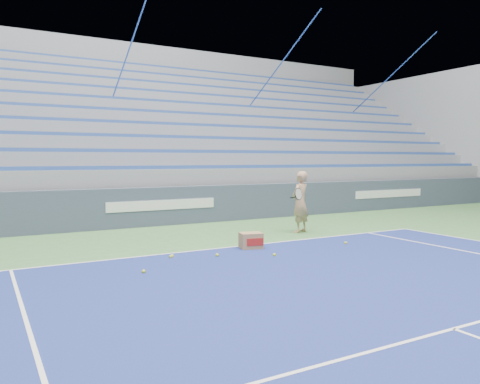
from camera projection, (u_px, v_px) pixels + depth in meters
sponsor_barrier at (161, 206)px, 13.40m from camera, size 30.00×0.32×1.10m
bleachers at (110, 147)px, 18.24m from camera, size 31.00×9.15×7.30m
tennis_player at (300, 202)px, 12.05m from camera, size 0.95×0.90×1.59m
ball_box at (251, 241)px, 9.89m from camera, size 0.52×0.44×0.34m
tennis_ball_0 at (171, 257)px, 8.93m from camera, size 0.07×0.07×0.07m
tennis_ball_1 at (172, 256)px, 9.00m from camera, size 0.07×0.07×0.07m
tennis_ball_2 at (217, 255)px, 9.07m from camera, size 0.07×0.07×0.07m
tennis_ball_3 at (144, 272)px, 7.75m from camera, size 0.07×0.07×0.07m
tennis_ball_4 at (346, 243)px, 10.39m from camera, size 0.07×0.07×0.07m
tennis_ball_5 at (274, 255)px, 9.10m from camera, size 0.07×0.07×0.07m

